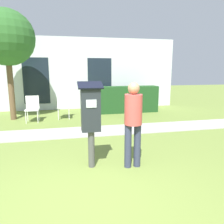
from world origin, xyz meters
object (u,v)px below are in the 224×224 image
object	(u,v)px
parking_meter	(91,114)
person_standing	(133,119)
outdoor_chair_middle	(63,104)
outdoor_chair_left	(32,107)

from	to	relation	value
parking_meter	person_standing	world-z (taller)	parking_meter
parking_meter	outdoor_chair_middle	bearing A→B (deg)	96.59
outdoor_chair_left	outdoor_chair_middle	bearing A→B (deg)	-7.70
parking_meter	person_standing	distance (m)	0.77
parking_meter	outdoor_chair_middle	distance (m)	4.40
outdoor_chair_left	outdoor_chair_middle	world-z (taller)	same
parking_meter	outdoor_chair_middle	xyz separation A→B (m)	(-0.50, 4.35, -0.49)
person_standing	outdoor_chair_middle	world-z (taller)	person_standing
parking_meter	person_standing	xyz separation A→B (m)	(0.75, -0.16, -0.09)
person_standing	outdoor_chair_middle	xyz separation A→B (m)	(-1.25, 4.51, -0.40)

